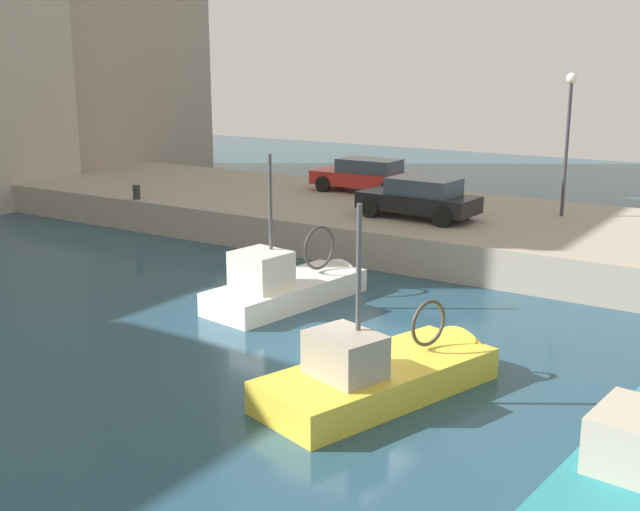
{
  "coord_description": "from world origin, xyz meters",
  "views": [
    {
      "loc": [
        -13.97,
        -8.45,
        6.42
      ],
      "look_at": [
        3.65,
        3.09,
        1.2
      ],
      "focal_mm": 44.23,
      "sensor_mm": 36.0,
      "label": 1
    }
  ],
  "objects_px": {
    "fishing_boat_yellow": "(392,384)",
    "fishing_boat_white": "(295,295)",
    "parked_car_black": "(420,198)",
    "parked_car_red": "(366,175)",
    "mooring_bollard_mid": "(137,192)",
    "quay_streetlamp": "(569,121)"
  },
  "relations": [
    {
      "from": "fishing_boat_yellow",
      "to": "mooring_bollard_mid",
      "type": "distance_m",
      "value": 17.69
    },
    {
      "from": "parked_car_black",
      "to": "mooring_bollard_mid",
      "type": "bearing_deg",
      "value": 103.34
    },
    {
      "from": "parked_car_black",
      "to": "mooring_bollard_mid",
      "type": "distance_m",
      "value": 11.15
    },
    {
      "from": "fishing_boat_white",
      "to": "parked_car_black",
      "type": "bearing_deg",
      "value": -3.01
    },
    {
      "from": "parked_car_red",
      "to": "parked_car_black",
      "type": "xyz_separation_m",
      "value": [
        -3.74,
        -4.26,
        0.01
      ]
    },
    {
      "from": "mooring_bollard_mid",
      "to": "quay_streetlamp",
      "type": "distance_m",
      "value": 16.1
    },
    {
      "from": "mooring_bollard_mid",
      "to": "quay_streetlamp",
      "type": "relative_size",
      "value": 0.11
    },
    {
      "from": "fishing_boat_white",
      "to": "parked_car_black",
      "type": "height_order",
      "value": "fishing_boat_white"
    },
    {
      "from": "parked_car_black",
      "to": "mooring_bollard_mid",
      "type": "height_order",
      "value": "parked_car_black"
    },
    {
      "from": "fishing_boat_yellow",
      "to": "parked_car_red",
      "type": "bearing_deg",
      "value": 31.83
    },
    {
      "from": "fishing_boat_yellow",
      "to": "parked_car_black",
      "type": "relative_size",
      "value": 1.48
    },
    {
      "from": "mooring_bollard_mid",
      "to": "quay_streetlamp",
      "type": "xyz_separation_m",
      "value": [
        5.65,
        -14.78,
        2.98
      ]
    },
    {
      "from": "quay_streetlamp",
      "to": "parked_car_red",
      "type": "bearing_deg",
      "value": 85.38
    },
    {
      "from": "fishing_boat_yellow",
      "to": "mooring_bollard_mid",
      "type": "bearing_deg",
      "value": 62.21
    },
    {
      "from": "fishing_boat_yellow",
      "to": "fishing_boat_white",
      "type": "relative_size",
      "value": 1.06
    },
    {
      "from": "fishing_boat_white",
      "to": "quay_streetlamp",
      "type": "relative_size",
      "value": 1.19
    },
    {
      "from": "fishing_boat_yellow",
      "to": "parked_car_black",
      "type": "distance_m",
      "value": 11.94
    },
    {
      "from": "parked_car_red",
      "to": "quay_streetlamp",
      "type": "xyz_separation_m",
      "value": [
        -0.66,
        -8.2,
        2.55
      ]
    },
    {
      "from": "mooring_bollard_mid",
      "to": "fishing_boat_yellow",
      "type": "bearing_deg",
      "value": -117.79
    },
    {
      "from": "parked_car_red",
      "to": "mooring_bollard_mid",
      "type": "bearing_deg",
      "value": 133.79
    },
    {
      "from": "fishing_boat_yellow",
      "to": "parked_car_red",
      "type": "xyz_separation_m",
      "value": [
        14.54,
        9.02,
        1.79
      ]
    },
    {
      "from": "parked_car_red",
      "to": "fishing_boat_yellow",
      "type": "bearing_deg",
      "value": -148.17
    }
  ]
}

